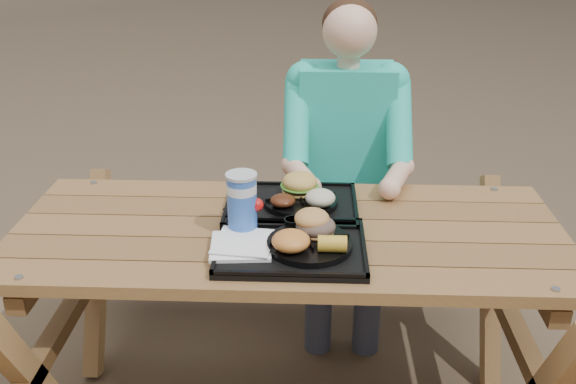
{
  "coord_description": "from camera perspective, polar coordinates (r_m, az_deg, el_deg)",
  "views": [
    {
      "loc": [
        0.08,
        -1.85,
        1.72
      ],
      "look_at": [
        0.0,
        0.0,
        0.88
      ],
      "focal_mm": 40.0,
      "sensor_mm": 36.0,
      "label": 1
    }
  ],
  "objects": [
    {
      "name": "condiment_bbq",
      "position": [
        2.04,
        0.42,
        -2.83
      ],
      "size": [
        0.06,
        0.06,
        0.03
      ],
      "primitive_type": "cylinder",
      "color": "black",
      "rests_on": "tray_near"
    },
    {
      "name": "napkin_stack",
      "position": [
        1.94,
        -4.22,
        -4.7
      ],
      "size": [
        0.19,
        0.19,
        0.02
      ],
      "primitive_type": "cube",
      "rotation": [
        0.0,
        0.0,
        0.08
      ],
      "color": "white",
      "rests_on": "tray_near"
    },
    {
      "name": "baked_beans",
      "position": [
        2.15,
        -0.48,
        -0.77
      ],
      "size": [
        0.09,
        0.09,
        0.04
      ],
      "primitive_type": "ellipsoid",
      "color": "#4D210F",
      "rests_on": "plate_far"
    },
    {
      "name": "tray_far",
      "position": [
        2.21,
        0.32,
        -1.36
      ],
      "size": [
        0.45,
        0.35,
        0.02
      ],
      "primitive_type": "cube",
      "color": "black",
      "rests_on": "picnic_table"
    },
    {
      "name": "plate_near",
      "position": [
        1.94,
        1.94,
        -4.64
      ],
      "size": [
        0.26,
        0.26,
        0.02
      ],
      "primitive_type": "cylinder",
      "color": "black",
      "rests_on": "tray_near"
    },
    {
      "name": "plate_far",
      "position": [
        2.21,
        1.1,
        -0.79
      ],
      "size": [
        0.26,
        0.26,
        0.02
      ],
      "primitive_type": "cylinder",
      "color": "black",
      "rests_on": "tray_far"
    },
    {
      "name": "soda_cup",
      "position": [
        2.0,
        -4.1,
        -1.11
      ],
      "size": [
        0.09,
        0.09,
        0.19
      ],
      "primitive_type": "cylinder",
      "color": "blue",
      "rests_on": "tray_near"
    },
    {
      "name": "burger",
      "position": [
        2.23,
        1.05,
        1.28
      ],
      "size": [
        0.13,
        0.13,
        0.11
      ],
      "primitive_type": null,
      "color": "gold",
      "rests_on": "plate_far"
    },
    {
      "name": "mac_cheese",
      "position": [
        1.88,
        0.27,
        -4.36
      ],
      "size": [
        0.11,
        0.11,
        0.06
      ],
      "primitive_type": "ellipsoid",
      "color": "orange",
      "rests_on": "plate_near"
    },
    {
      "name": "picnic_table",
      "position": [
        2.29,
        0.0,
        -11.56
      ],
      "size": [
        1.8,
        1.49,
        0.75
      ],
      "primitive_type": null,
      "color": "#999999",
      "rests_on": "ground"
    },
    {
      "name": "tray_near",
      "position": [
        1.96,
        0.31,
        -5.05
      ],
      "size": [
        0.45,
        0.35,
        0.02
      ],
      "primitive_type": "cube",
      "color": "black",
      "rests_on": "picnic_table"
    },
    {
      "name": "corn_cob",
      "position": [
        1.88,
        3.96,
        -4.61
      ],
      "size": [
        0.08,
        0.08,
        0.05
      ],
      "primitive_type": null,
      "rotation": [
        0.0,
        0.0,
        -0.01
      ],
      "color": "gold",
      "rests_on": "plate_near"
    },
    {
      "name": "sandwich",
      "position": [
        1.95,
        2.5,
        -2.15
      ],
      "size": [
        0.11,
        0.11,
        0.12
      ],
      "primitive_type": null,
      "color": "#CB8A47",
      "rests_on": "plate_near"
    },
    {
      "name": "potato_salad",
      "position": [
        2.15,
        2.88,
        -0.52
      ],
      "size": [
        0.1,
        0.1,
        0.06
      ],
      "primitive_type": "ellipsoid",
      "color": "beige",
      "rests_on": "plate_far"
    },
    {
      "name": "condiment_mustard",
      "position": [
        2.06,
        2.27,
        -2.63
      ],
      "size": [
        0.06,
        0.06,
        0.03
      ],
      "primitive_type": "cylinder",
      "color": "yellow",
      "rests_on": "tray_near"
    },
    {
      "name": "diner",
      "position": [
        2.73,
        4.98,
        0.99
      ],
      "size": [
        0.48,
        0.84,
        1.28
      ],
      "primitive_type": null,
      "color": "#1B9DBE",
      "rests_on": "ground"
    },
    {
      "name": "cutlery_far",
      "position": [
        2.24,
        -4.25,
        -0.8
      ],
      "size": [
        0.05,
        0.14,
        0.01
      ],
      "primitive_type": "cube",
      "rotation": [
        0.0,
        0.0,
        -0.2
      ],
      "color": "black",
      "rests_on": "tray_far"
    }
  ]
}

